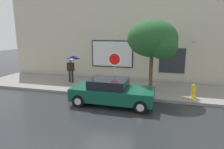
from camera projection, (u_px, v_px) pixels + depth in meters
ground_plane at (109, 104)px, 10.34m from camera, size 60.00×60.00×0.00m
sidewalk at (121, 88)px, 13.16m from camera, size 20.00×4.00×0.15m
building_facade at (129, 35)px, 14.80m from camera, size 20.00×0.67×7.00m
parked_car at (112, 92)px, 10.17m from camera, size 4.21×1.88×1.35m
fire_hydrant at (193, 91)px, 10.79m from camera, size 0.30×0.44×0.77m
pedestrian_with_umbrella at (72, 61)px, 13.90m from camera, size 0.96×0.96×1.94m
street_tree at (154, 40)px, 11.19m from camera, size 2.87×2.44×4.27m
stop_sign at (115, 64)px, 11.71m from camera, size 0.76×0.10×2.36m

